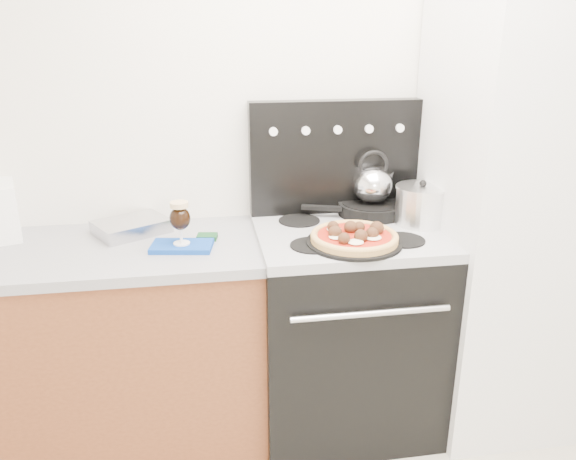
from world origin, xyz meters
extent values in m
cube|color=silver|center=(0.00, 1.50, 1.25)|extent=(3.50, 0.01, 2.50)
cube|color=brown|center=(-1.02, 1.20, 0.43)|extent=(1.45, 0.60, 0.86)
cube|color=#939299|center=(-1.02, 1.20, 0.88)|extent=(1.48, 0.63, 0.04)
cube|color=black|center=(0.08, 1.18, 0.44)|extent=(0.76, 0.65, 0.88)
cube|color=#ADADB2|center=(0.08, 1.18, 0.90)|extent=(0.76, 0.65, 0.04)
cube|color=black|center=(0.08, 1.45, 1.17)|extent=(0.76, 0.08, 0.50)
cube|color=silver|center=(0.78, 1.15, 0.95)|extent=(0.64, 0.68, 1.90)
cube|color=silver|center=(-0.81, 1.34, 0.93)|extent=(0.35, 0.32, 0.06)
cube|color=#103FA4|center=(-0.60, 1.13, 0.91)|extent=(0.25, 0.17, 0.02)
cylinder|color=black|center=(0.06, 1.02, 0.93)|extent=(0.41, 0.41, 0.01)
cylinder|color=black|center=(0.24, 1.37, 0.95)|extent=(0.38, 0.38, 0.05)
cylinder|color=white|center=(0.41, 1.21, 1.00)|extent=(0.27, 0.27, 0.16)
camera|label=1|loc=(-0.52, -0.95, 1.71)|focal=35.00mm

